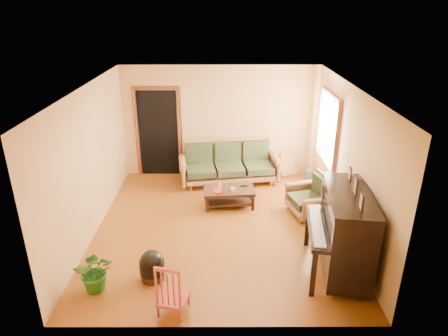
{
  "coord_description": "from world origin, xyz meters",
  "views": [
    {
      "loc": [
        0.07,
        -6.46,
        3.9
      ],
      "look_at": [
        0.09,
        0.2,
        1.1
      ],
      "focal_mm": 32.0,
      "sensor_mm": 36.0,
      "label": 1
    }
  ],
  "objects_px": {
    "piano": "(345,233)",
    "ceramic_crock": "(308,174)",
    "potted_plant": "(95,271)",
    "footstool": "(152,269)",
    "red_chair": "(172,287)",
    "armchair": "(308,196)",
    "sofa": "(229,163)",
    "coffee_table": "(229,197)"
  },
  "relations": [
    {
      "from": "piano",
      "to": "red_chair",
      "type": "height_order",
      "value": "piano"
    },
    {
      "from": "armchair",
      "to": "piano",
      "type": "relative_size",
      "value": 0.54
    },
    {
      "from": "coffee_table",
      "to": "red_chair",
      "type": "bearing_deg",
      "value": -104.66
    },
    {
      "from": "red_chair",
      "to": "potted_plant",
      "type": "bearing_deg",
      "value": 172.78
    },
    {
      "from": "ceramic_crock",
      "to": "sofa",
      "type": "bearing_deg",
      "value": -174.13
    },
    {
      "from": "ceramic_crock",
      "to": "footstool",
      "type": "bearing_deg",
      "value": -129.97
    },
    {
      "from": "coffee_table",
      "to": "potted_plant",
      "type": "height_order",
      "value": "potted_plant"
    },
    {
      "from": "red_chair",
      "to": "sofa",
      "type": "bearing_deg",
      "value": 92.85
    },
    {
      "from": "ceramic_crock",
      "to": "piano",
      "type": "bearing_deg",
      "value": -92.85
    },
    {
      "from": "armchair",
      "to": "red_chair",
      "type": "relative_size",
      "value": 1.02
    },
    {
      "from": "piano",
      "to": "ceramic_crock",
      "type": "distance_m",
      "value": 3.52
    },
    {
      "from": "armchair",
      "to": "red_chair",
      "type": "xyz_separation_m",
      "value": [
        -2.33,
        -2.65,
        -0.01
      ]
    },
    {
      "from": "piano",
      "to": "ceramic_crock",
      "type": "height_order",
      "value": "piano"
    },
    {
      "from": "armchair",
      "to": "coffee_table",
      "type": "bearing_deg",
      "value": 151.09
    },
    {
      "from": "coffee_table",
      "to": "ceramic_crock",
      "type": "relative_size",
      "value": 4.36
    },
    {
      "from": "piano",
      "to": "ceramic_crock",
      "type": "bearing_deg",
      "value": 94.7
    },
    {
      "from": "red_chair",
      "to": "armchair",
      "type": "bearing_deg",
      "value": 62.69
    },
    {
      "from": "sofa",
      "to": "footstool",
      "type": "xyz_separation_m",
      "value": [
        -1.21,
        -3.49,
        -0.29
      ]
    },
    {
      "from": "piano",
      "to": "footstool",
      "type": "height_order",
      "value": "piano"
    },
    {
      "from": "footstool",
      "to": "potted_plant",
      "type": "bearing_deg",
      "value": -163.29
    },
    {
      "from": "coffee_table",
      "to": "armchair",
      "type": "relative_size",
      "value": 1.26
    },
    {
      "from": "coffee_table",
      "to": "red_chair",
      "type": "height_order",
      "value": "red_chair"
    },
    {
      "from": "coffee_table",
      "to": "potted_plant",
      "type": "distance_m",
      "value": 3.23
    },
    {
      "from": "potted_plant",
      "to": "red_chair",
      "type": "bearing_deg",
      "value": -21.15
    },
    {
      "from": "footstool",
      "to": "red_chair",
      "type": "relative_size",
      "value": 0.47
    },
    {
      "from": "footstool",
      "to": "red_chair",
      "type": "distance_m",
      "value": 0.82
    },
    {
      "from": "piano",
      "to": "potted_plant",
      "type": "bearing_deg",
      "value": -165.77
    },
    {
      "from": "piano",
      "to": "sofa",
      "type": "bearing_deg",
      "value": 124.87
    },
    {
      "from": "footstool",
      "to": "potted_plant",
      "type": "xyz_separation_m",
      "value": [
        -0.77,
        -0.23,
        0.13
      ]
    },
    {
      "from": "red_chair",
      "to": "potted_plant",
      "type": "height_order",
      "value": "red_chair"
    },
    {
      "from": "armchair",
      "to": "ceramic_crock",
      "type": "distance_m",
      "value": 1.77
    },
    {
      "from": "potted_plant",
      "to": "footstool",
      "type": "bearing_deg",
      "value": 16.71
    },
    {
      "from": "sofa",
      "to": "red_chair",
      "type": "bearing_deg",
      "value": -109.01
    },
    {
      "from": "piano",
      "to": "footstool",
      "type": "distance_m",
      "value": 2.96
    },
    {
      "from": "armchair",
      "to": "piano",
      "type": "height_order",
      "value": "piano"
    },
    {
      "from": "sofa",
      "to": "piano",
      "type": "bearing_deg",
      "value": -70.61
    },
    {
      "from": "piano",
      "to": "red_chair",
      "type": "distance_m",
      "value": 2.68
    },
    {
      "from": "red_chair",
      "to": "coffee_table",
      "type": "bearing_deg",
      "value": 89.26
    },
    {
      "from": "armchair",
      "to": "footstool",
      "type": "bearing_deg",
      "value": -159.66
    },
    {
      "from": "armchair",
      "to": "red_chair",
      "type": "height_order",
      "value": "armchair"
    },
    {
      "from": "piano",
      "to": "footstool",
      "type": "relative_size",
      "value": 3.99
    },
    {
      "from": "sofa",
      "to": "ceramic_crock",
      "type": "distance_m",
      "value": 1.91
    }
  ]
}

